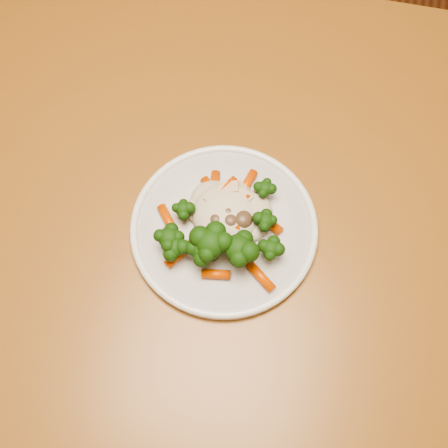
# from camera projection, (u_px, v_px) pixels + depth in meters

# --- Properties ---
(dining_table) EXTENTS (1.30, 0.87, 0.75)m
(dining_table) POSITION_uv_depth(u_px,v_px,m) (297.00, 262.00, 0.81)
(dining_table) COLOR #985D23
(dining_table) RESTS_ON ground
(plate) EXTENTS (0.24, 0.24, 0.01)m
(plate) POSITION_uv_depth(u_px,v_px,m) (224.00, 228.00, 0.73)
(plate) COLOR white
(plate) RESTS_ON dining_table
(meal) EXTENTS (0.17, 0.16, 0.05)m
(meal) POSITION_uv_depth(u_px,v_px,m) (221.00, 230.00, 0.70)
(meal) COLOR beige
(meal) RESTS_ON plate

